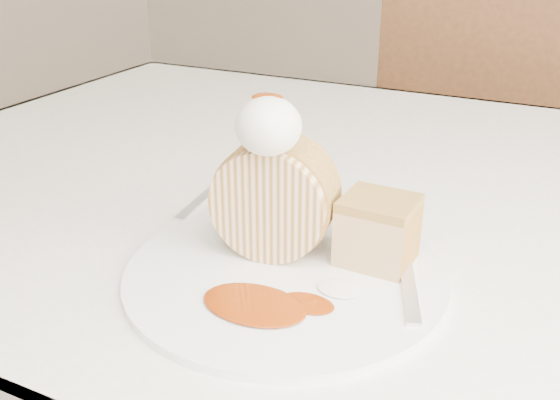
% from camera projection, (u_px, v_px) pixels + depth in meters
% --- Properties ---
extents(table, '(1.40, 0.90, 0.75)m').
position_uv_depth(table, '(400.00, 258.00, 0.76)').
color(table, white).
rests_on(table, ground).
extents(chair_far, '(0.46, 0.46, 0.94)m').
position_uv_depth(chair_far, '(479.00, 153.00, 1.46)').
color(chair_far, brown).
rests_on(chair_far, ground).
extents(plate, '(0.30, 0.30, 0.01)m').
position_uv_depth(plate, '(285.00, 273.00, 0.55)').
color(plate, white).
rests_on(plate, table).
extents(roulade_slice, '(0.11, 0.07, 0.11)m').
position_uv_depth(roulade_slice, '(275.00, 198.00, 0.56)').
color(roulade_slice, beige).
rests_on(roulade_slice, plate).
extents(cake_chunk, '(0.07, 0.06, 0.05)m').
position_uv_depth(cake_chunk, '(377.00, 234.00, 0.56)').
color(cake_chunk, '#AF8642').
rests_on(cake_chunk, plate).
extents(whipped_cream, '(0.05, 0.05, 0.05)m').
position_uv_depth(whipped_cream, '(268.00, 126.00, 0.50)').
color(whipped_cream, white).
rests_on(whipped_cream, roulade_slice).
extents(caramel_drizzle, '(0.03, 0.02, 0.01)m').
position_uv_depth(caramel_drizzle, '(268.00, 90.00, 0.50)').
color(caramel_drizzle, '#852B05').
rests_on(caramel_drizzle, whipped_cream).
extents(caramel_pool, '(0.09, 0.06, 0.00)m').
position_uv_depth(caramel_pool, '(254.00, 304.00, 0.50)').
color(caramel_pool, '#852B05').
rests_on(caramel_pool, plate).
extents(fork, '(0.08, 0.17, 0.00)m').
position_uv_depth(fork, '(408.00, 283.00, 0.53)').
color(fork, silver).
rests_on(fork, plate).
extents(spoon, '(0.04, 0.15, 0.00)m').
position_uv_depth(spoon, '(204.00, 197.00, 0.71)').
color(spoon, silver).
rests_on(spoon, table).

